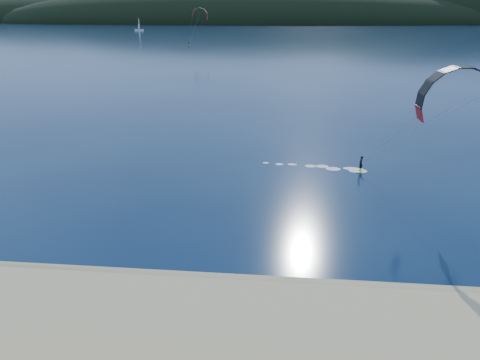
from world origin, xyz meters
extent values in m
plane|color=#061932|center=(0.00, 0.00, 0.00)|extent=(1800.00, 1800.00, 0.00)
cube|color=#8D7752|center=(0.00, 4.50, 0.05)|extent=(220.00, 2.50, 0.10)
ellipsoid|color=black|center=(-50.00, 720.00, 0.00)|extent=(840.00, 280.00, 110.00)
ellipsoid|color=black|center=(260.00, 760.00, 0.00)|extent=(600.00, 240.00, 140.00)
ellipsoid|color=black|center=(-380.00, 780.00, 0.00)|extent=(520.00, 220.00, 90.00)
cube|color=#9CCC18|center=(15.91, 26.60, 0.05)|extent=(0.96, 1.38, 0.08)
imported|color=black|center=(15.91, 26.60, 0.89)|extent=(0.61, 0.71, 1.63)
cylinder|color=gray|center=(19.29, 23.61, 4.85)|extent=(0.02, 0.02, 11.02)
cube|color=#9CCC18|center=(-41.56, 212.18, 0.05)|extent=(1.10, 1.54, 0.08)
imported|color=black|center=(-41.56, 212.18, 1.00)|extent=(1.02, 1.11, 1.83)
cylinder|color=gray|center=(-37.71, 209.14, 7.87)|extent=(0.02, 0.02, 15.83)
cube|color=white|center=(-128.45, 400.62, 0.50)|extent=(8.28, 3.75, 1.40)
cylinder|color=white|center=(-128.45, 400.62, 5.99)|extent=(0.20, 0.20, 10.98)
cube|color=white|center=(-128.40, 402.01, 5.99)|extent=(0.44, 2.58, 7.99)
cube|color=white|center=(-128.40, 399.02, 3.99)|extent=(0.35, 1.98, 4.99)
camera|label=1|loc=(7.18, -17.96, 15.94)|focal=32.24mm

